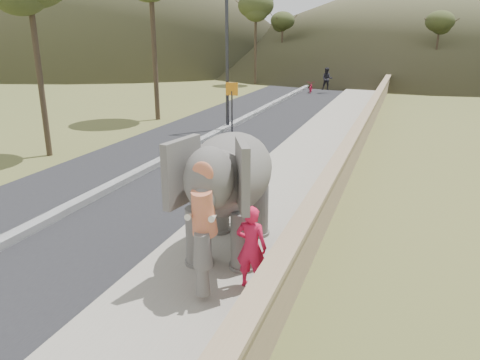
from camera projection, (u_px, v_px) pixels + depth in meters
name	position (u px, v px, depth m)	size (l,w,h in m)	color
ground	(229.00, 254.00, 10.29)	(160.00, 160.00, 0.00)	olive
road	(205.00, 141.00, 20.87)	(7.00, 120.00, 0.03)	black
median	(205.00, 139.00, 20.84)	(0.35, 120.00, 0.22)	black
walkway	(316.00, 149.00, 19.25)	(3.00, 120.00, 0.15)	#9E9687
parapet	(358.00, 140.00, 18.58)	(0.30, 120.00, 1.10)	tan
lamppost	(233.00, 27.00, 21.87)	(1.76, 0.36, 8.00)	#2C2C30
signboard	(232.00, 99.00, 22.16)	(0.60, 0.08, 2.40)	#2D2D33
hill_far	(428.00, 15.00, 69.41)	(80.00, 80.00, 14.00)	brown
elephant_and_man	(230.00, 191.00, 9.85)	(2.42, 3.92, 2.68)	slate
motorcyclist	(319.00, 83.00, 37.03)	(2.12, 1.80, 2.01)	maroon
trees	(414.00, 44.00, 31.98)	(48.14, 41.71, 9.24)	#473828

